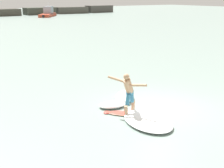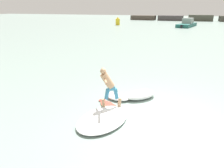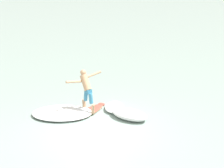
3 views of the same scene
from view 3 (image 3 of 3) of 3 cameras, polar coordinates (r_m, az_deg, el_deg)
The scene contains 6 objects.
ground_plane at distance 11.02m, azimuth -3.29°, elevation -8.36°, with size 200.00×200.00×0.00m, color gray.
surfboard at distance 12.35m, azimuth -4.20°, elevation -5.00°, with size 1.68×1.62×0.21m.
surfer at distance 12.05m, azimuth -4.73°, elevation -0.55°, with size 1.03×1.45×1.62m.
wave_foam_at_tail at distance 12.53m, azimuth 0.42°, elevation -4.22°, with size 1.29×1.01×0.22m.
wave_foam_at_nose at distance 12.22m, azimuth -9.10°, elevation -5.21°, with size 1.93×2.56×0.18m.
wave_foam_beside at distance 11.76m, azimuth 3.23°, elevation -5.55°, with size 1.57×1.60×0.35m.
Camera 3 is at (9.68, -1.23, 5.12)m, focal length 50.00 mm.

